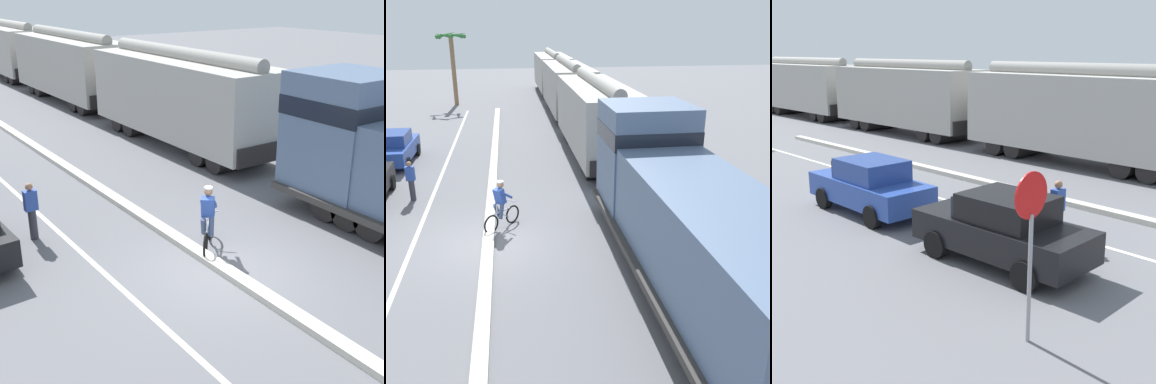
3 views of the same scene
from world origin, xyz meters
TOP-DOWN VIEW (x-y plane):
  - ground_plane at (0.00, 0.00)m, footprint 120.00×120.00m
  - median_curb at (0.00, 6.00)m, footprint 0.36×36.00m
  - lane_stripe at (-2.40, 6.00)m, footprint 0.14×36.00m
  - locomotive at (5.39, -2.58)m, footprint 3.10×11.61m
  - hopper_car_lead at (5.39, 9.58)m, footprint 2.90×10.60m
  - hopper_car_middle at (5.39, 21.18)m, footprint 2.90×10.60m
  - hopper_car_trailing at (5.39, 32.78)m, footprint 2.90×10.60m
  - parked_car_blue at (-4.89, 9.77)m, footprint 1.86×4.21m
  - cyclist at (0.43, 1.14)m, footprint 1.22×1.29m
  - palm_tree_near at (-3.55, 27.09)m, footprint 2.67×2.77m
  - pedestrian_by_cars at (-3.10, 4.34)m, footprint 0.34×0.22m

SIDE VIEW (x-z plane):
  - ground_plane at x=0.00m, z-range 0.00..0.00m
  - lane_stripe at x=-2.40m, z-range 0.00..0.01m
  - median_curb at x=0.00m, z-range 0.00..0.16m
  - parked_car_blue at x=-4.89m, z-range 0.01..1.63m
  - cyclist at x=0.43m, z-range -0.04..1.67m
  - pedestrian_by_cars at x=-3.10m, z-range 0.04..1.66m
  - locomotive at x=5.39m, z-range -0.30..3.90m
  - hopper_car_lead at x=5.39m, z-range -0.01..4.17m
  - hopper_car_middle at x=5.39m, z-range -0.01..4.17m
  - hopper_car_trailing at x=5.39m, z-range -0.01..4.17m
  - palm_tree_near at x=-3.55m, z-range 1.54..7.63m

